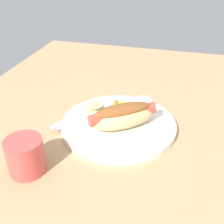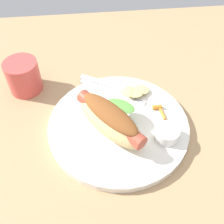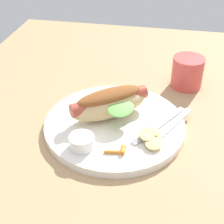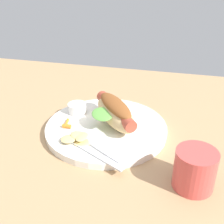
{
  "view_description": "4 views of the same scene",
  "coord_description": "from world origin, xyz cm",
  "px_view_note": "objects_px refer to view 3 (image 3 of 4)",
  "views": [
    {
      "loc": [
        -61.13,
        -16.57,
        40.95
      ],
      "look_at": [
        -3.89,
        -1.03,
        5.1
      ],
      "focal_mm": 46.04,
      "sensor_mm": 36.0,
      "label": 1
    },
    {
      "loc": [
        -7.77,
        -37.11,
        45.27
      ],
      "look_at": [
        -4.1,
        -3.5,
        6.58
      ],
      "focal_mm": 43.99,
      "sensor_mm": 36.0,
      "label": 2
    },
    {
      "loc": [
        50.55,
        7.27,
        42.43
      ],
      "look_at": [
        -0.95,
        -2.62,
        5.16
      ],
      "focal_mm": 53.16,
      "sensor_mm": 36.0,
      "label": 3
    },
    {
      "loc": [
        -17.74,
        55.05,
        38.16
      ],
      "look_at": [
        -4.13,
        -2.15,
        5.6
      ],
      "focal_mm": 47.13,
      "sensor_mm": 36.0,
      "label": 4
    }
  ],
  "objects_px": {
    "carrot_garnish": "(119,151)",
    "drinking_cup": "(187,72)",
    "hot_dog": "(110,103)",
    "chips_pile": "(152,136)",
    "sauce_ramekin": "(82,142)",
    "fork": "(160,124)",
    "plate": "(115,125)",
    "knife": "(171,125)"
  },
  "relations": [
    {
      "from": "hot_dog",
      "to": "chips_pile",
      "type": "relative_size",
      "value": 2.29
    },
    {
      "from": "drinking_cup",
      "to": "chips_pile",
      "type": "bearing_deg",
      "value": -14.56
    },
    {
      "from": "plate",
      "to": "drinking_cup",
      "type": "relative_size",
      "value": 3.8
    },
    {
      "from": "sauce_ramekin",
      "to": "fork",
      "type": "xyz_separation_m",
      "value": [
        -0.09,
        0.14,
        -0.01
      ]
    },
    {
      "from": "sauce_ramekin",
      "to": "drinking_cup",
      "type": "xyz_separation_m",
      "value": [
        -0.29,
        0.19,
        0.01
      ]
    },
    {
      "from": "knife",
      "to": "drinking_cup",
      "type": "height_order",
      "value": "drinking_cup"
    },
    {
      "from": "hot_dog",
      "to": "drinking_cup",
      "type": "bearing_deg",
      "value": -167.99
    },
    {
      "from": "hot_dog",
      "to": "drinking_cup",
      "type": "relative_size",
      "value": 2.21
    },
    {
      "from": "plate",
      "to": "carrot_garnish",
      "type": "bearing_deg",
      "value": 15.55
    },
    {
      "from": "fork",
      "to": "sauce_ramekin",
      "type": "bearing_deg",
      "value": -22.62
    },
    {
      "from": "sauce_ramekin",
      "to": "carrot_garnish",
      "type": "xyz_separation_m",
      "value": [
        0.0,
        0.07,
        -0.01
      ]
    },
    {
      "from": "plate",
      "to": "hot_dog",
      "type": "distance_m",
      "value": 0.05
    },
    {
      "from": "chips_pile",
      "to": "drinking_cup",
      "type": "relative_size",
      "value": 0.96
    },
    {
      "from": "chips_pile",
      "to": "drinking_cup",
      "type": "distance_m",
      "value": 0.25
    },
    {
      "from": "chips_pile",
      "to": "knife",
      "type": "bearing_deg",
      "value": 144.61
    },
    {
      "from": "knife",
      "to": "chips_pile",
      "type": "relative_size",
      "value": 2.02
    },
    {
      "from": "knife",
      "to": "drinking_cup",
      "type": "relative_size",
      "value": 1.95
    },
    {
      "from": "fork",
      "to": "knife",
      "type": "xyz_separation_m",
      "value": [
        -0.0,
        0.02,
        -0.0
      ]
    },
    {
      "from": "sauce_ramekin",
      "to": "carrot_garnish",
      "type": "relative_size",
      "value": 1.24
    },
    {
      "from": "sauce_ramekin",
      "to": "chips_pile",
      "type": "relative_size",
      "value": 0.64
    },
    {
      "from": "plate",
      "to": "sauce_ramekin",
      "type": "xyz_separation_m",
      "value": [
        0.09,
        -0.05,
        0.02
      ]
    },
    {
      "from": "plate",
      "to": "carrot_garnish",
      "type": "distance_m",
      "value": 0.09
    },
    {
      "from": "fork",
      "to": "drinking_cup",
      "type": "relative_size",
      "value": 1.88
    },
    {
      "from": "knife",
      "to": "chips_pile",
      "type": "height_order",
      "value": "chips_pile"
    },
    {
      "from": "carrot_garnish",
      "to": "drinking_cup",
      "type": "distance_m",
      "value": 0.31
    },
    {
      "from": "carrot_garnish",
      "to": "drinking_cup",
      "type": "xyz_separation_m",
      "value": [
        -0.29,
        0.12,
        0.02
      ]
    },
    {
      "from": "sauce_ramekin",
      "to": "fork",
      "type": "distance_m",
      "value": 0.17
    },
    {
      "from": "hot_dog",
      "to": "sauce_ramekin",
      "type": "xyz_separation_m",
      "value": [
        0.11,
        -0.03,
        -0.02
      ]
    },
    {
      "from": "fork",
      "to": "knife",
      "type": "relative_size",
      "value": 0.97
    },
    {
      "from": "sauce_ramekin",
      "to": "drinking_cup",
      "type": "distance_m",
      "value": 0.34
    },
    {
      "from": "plate",
      "to": "drinking_cup",
      "type": "height_order",
      "value": "drinking_cup"
    },
    {
      "from": "fork",
      "to": "chips_pile",
      "type": "height_order",
      "value": "chips_pile"
    },
    {
      "from": "plate",
      "to": "fork",
      "type": "distance_m",
      "value": 0.09
    },
    {
      "from": "sauce_ramekin",
      "to": "carrot_garnish",
      "type": "distance_m",
      "value": 0.07
    },
    {
      "from": "plate",
      "to": "fork",
      "type": "relative_size",
      "value": 2.02
    },
    {
      "from": "plate",
      "to": "knife",
      "type": "xyz_separation_m",
      "value": [
        -0.01,
        0.11,
        0.01
      ]
    },
    {
      "from": "plate",
      "to": "hot_dog",
      "type": "height_order",
      "value": "hot_dog"
    },
    {
      "from": "drinking_cup",
      "to": "sauce_ramekin",
      "type": "bearing_deg",
      "value": -33.1
    },
    {
      "from": "plate",
      "to": "knife",
      "type": "relative_size",
      "value": 1.95
    },
    {
      "from": "hot_dog",
      "to": "drinking_cup",
      "type": "xyz_separation_m",
      "value": [
        -0.18,
        0.16,
        -0.01
      ]
    },
    {
      "from": "knife",
      "to": "sauce_ramekin",
      "type": "bearing_deg",
      "value": -30.54
    },
    {
      "from": "hot_dog",
      "to": "chips_pile",
      "type": "xyz_separation_m",
      "value": [
        0.06,
        0.09,
        -0.02
      ]
    }
  ]
}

